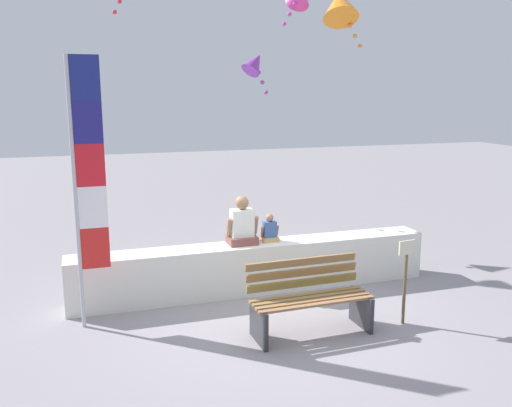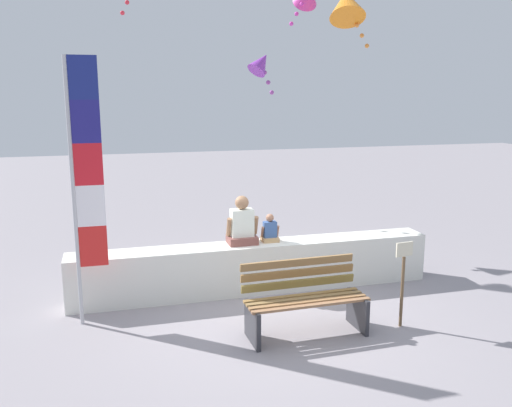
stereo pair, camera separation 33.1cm
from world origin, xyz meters
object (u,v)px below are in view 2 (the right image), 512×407
object	(u,v)px
flag_banner	(83,176)
sign_post	(403,276)
park_bench	(304,301)
person_adult	(242,225)
kite_purple	(262,63)
kite_orange	(347,5)
person_child	(270,231)

from	to	relation	value
flag_banner	sign_post	bearing A→B (deg)	-16.94
park_bench	person_adult	distance (m)	1.75
kite_purple	kite_orange	xyz separation A→B (m)	(1.47, -0.46, 1.02)
person_child	person_adult	bearing A→B (deg)	-179.95
kite_purple	sign_post	distance (m)	5.12
sign_post	kite_orange	bearing A→B (deg)	77.55
person_child	kite_purple	size ratio (longest dim) A/B	0.49
person_child	kite_purple	bearing A→B (deg)	77.03
person_child	kite_purple	xyz separation A→B (m)	(0.58, 2.50, 2.54)
flag_banner	kite_orange	world-z (taller)	kite_orange
park_bench	sign_post	size ratio (longest dim) A/B	1.37
kite_orange	sign_post	size ratio (longest dim) A/B	1.05
park_bench	flag_banner	size ratio (longest dim) A/B	0.45
kite_orange	person_adult	bearing A→B (deg)	-140.46
kite_orange	person_child	bearing A→B (deg)	-135.07
park_bench	flag_banner	world-z (taller)	flag_banner
park_bench	kite_orange	bearing A→B (deg)	60.22
person_child	flag_banner	world-z (taller)	flag_banner
park_bench	kite_purple	xyz separation A→B (m)	(0.61, 4.10, 3.03)
person_child	sign_post	world-z (taller)	person_child
kite_purple	park_bench	bearing A→B (deg)	-98.48
park_bench	sign_post	distance (m)	1.28
person_child	flag_banner	size ratio (longest dim) A/B	0.13
flag_banner	kite_purple	bearing A→B (deg)	44.56
sign_post	person_adult	bearing A→B (deg)	132.99
person_adult	kite_purple	distance (m)	3.63
kite_orange	kite_purple	bearing A→B (deg)	162.76
park_bench	flag_banner	distance (m)	3.11
person_adult	kite_purple	bearing A→B (deg)	68.15
park_bench	kite_purple	bearing A→B (deg)	81.52
flag_banner	kite_orange	bearing A→B (deg)	29.78
person_child	kite_orange	bearing A→B (deg)	44.93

